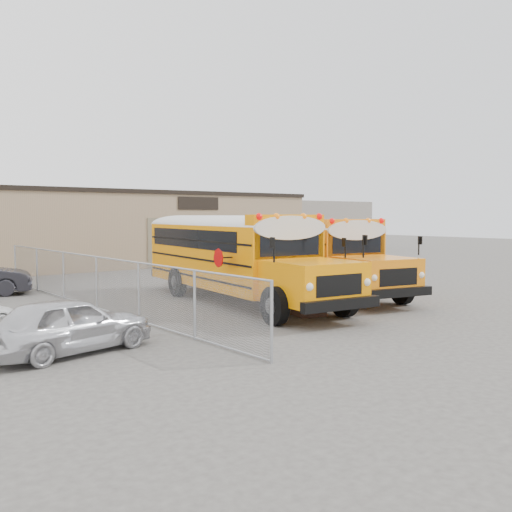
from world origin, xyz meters
TOP-DOWN VIEW (x-y plane):
  - ground at (0.00, 0.00)m, footprint 120.00×120.00m
  - warehouse at (-0.00, 19.99)m, footprint 30.20×10.20m
  - chainlink_fence at (-6.00, 3.00)m, footprint 0.07×18.07m
  - distant_building_right at (24.00, 24.00)m, footprint 10.00×8.00m
  - school_bus_left at (-0.42, 8.14)m, footprint 4.17×11.31m
  - school_bus_right at (4.09, 7.90)m, footprint 4.82×10.78m
  - tarp_bundle at (-1.31, -2.35)m, footprint 1.06×1.00m
  - car_silver at (-9.03, -2.40)m, footprint 4.14×2.26m

SIDE VIEW (x-z plane):
  - ground at x=0.00m, z-range 0.00..0.00m
  - car_silver at x=-9.03m, z-range 0.00..1.33m
  - tarp_bundle at x=-1.31m, z-range 0.02..1.33m
  - chainlink_fence at x=-6.00m, z-range 0.00..1.80m
  - school_bus_right at x=4.09m, z-range 0.24..3.31m
  - school_bus_left at x=-0.42m, z-range 0.25..3.49m
  - distant_building_right at x=24.00m, z-range 0.00..4.40m
  - warehouse at x=0.00m, z-range 0.04..4.71m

